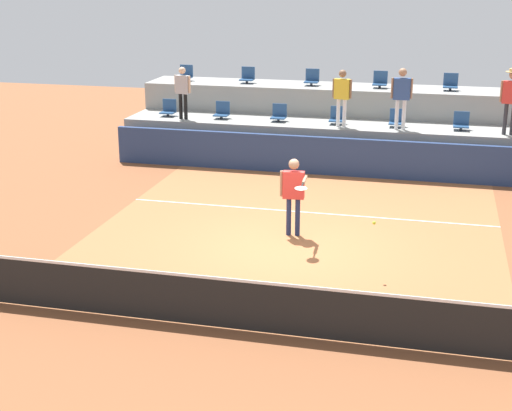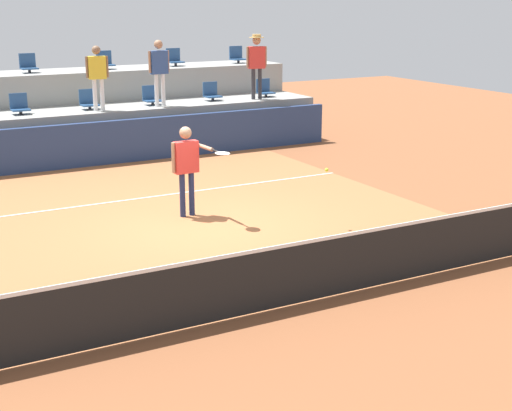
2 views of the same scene
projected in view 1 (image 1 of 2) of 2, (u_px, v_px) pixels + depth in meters
The scene contains 24 objects.
ground_plane at pixel (289, 247), 16.02m from camera, with size 40.00×40.00×0.00m, color brown.
court_inner_paint at pixel (297, 231), 16.94m from camera, with size 9.00×10.00×0.01m, color #A36038.
court_service_line at pixel (308, 212), 18.24m from camera, with size 9.00×0.06×0.00m, color silver.
tennis_net at pixel (240, 303), 12.17m from camera, with size 10.48×0.08×1.07m.
sponsor_backboard at pixel (330, 156), 21.40m from camera, with size 13.00×0.16×1.10m, color navy.
seating_tier_lower at pixel (337, 144), 22.58m from camera, with size 13.00×1.80×1.25m, color gray.
seating_tier_upper at pixel (345, 119), 24.12m from camera, with size 13.00×1.80×2.10m, color gray.
stadium_chair_lower_far_left at pixel (169, 109), 23.48m from camera, with size 0.44×0.40×0.52m.
stadium_chair_lower_left at pixel (222, 112), 23.08m from camera, with size 0.44×0.40×0.52m.
stadium_chair_lower_mid_left at pixel (279, 114), 22.67m from camera, with size 0.44×0.40×0.52m.
stadium_chair_lower_center at pixel (337, 117), 22.27m from camera, with size 0.44×0.40×0.52m.
stadium_chair_lower_mid_right at pixel (397, 120), 21.87m from camera, with size 0.44×0.40×0.52m.
stadium_chair_lower_right at pixel (461, 122), 21.45m from camera, with size 0.44×0.40×0.52m.
stadium_chair_upper_far_left at pixel (186, 74), 24.89m from camera, with size 0.44×0.40×0.52m.
stadium_chair_upper_left at pixel (248, 76), 24.41m from camera, with size 0.44×0.40×0.52m.
stadium_chair_upper_mid_left at pixel (312, 79), 23.92m from camera, with size 0.44×0.40×0.52m.
stadium_chair_upper_mid_right at pixel (380, 81), 23.43m from camera, with size 0.44×0.40×0.52m.
stadium_chair_upper_right at pixel (450, 83), 22.94m from camera, with size 0.44×0.40×0.52m.
tennis_player at pixel (294, 189), 16.34m from camera, with size 0.78×1.20×1.76m.
spectator_in_white at pixel (183, 88), 22.76m from camera, with size 0.57×0.27×1.59m.
spectator_leaning_on_rail at pixel (342, 93), 21.63m from camera, with size 0.59×0.25×1.66m.
spectator_in_grey at pixel (402, 93), 21.23m from camera, with size 0.61×0.25×1.76m.
spectator_with_hat at pixel (512, 94), 20.53m from camera, with size 0.62×0.49×1.84m.
tennis_ball at pixel (374, 223), 14.16m from camera, with size 0.07×0.07×0.07m.
Camera 1 is at (2.90, -14.72, 5.71)m, focal length 52.46 mm.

